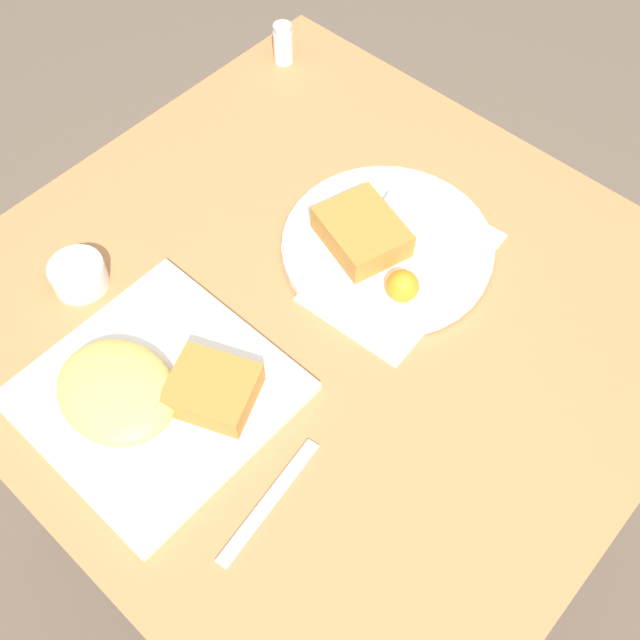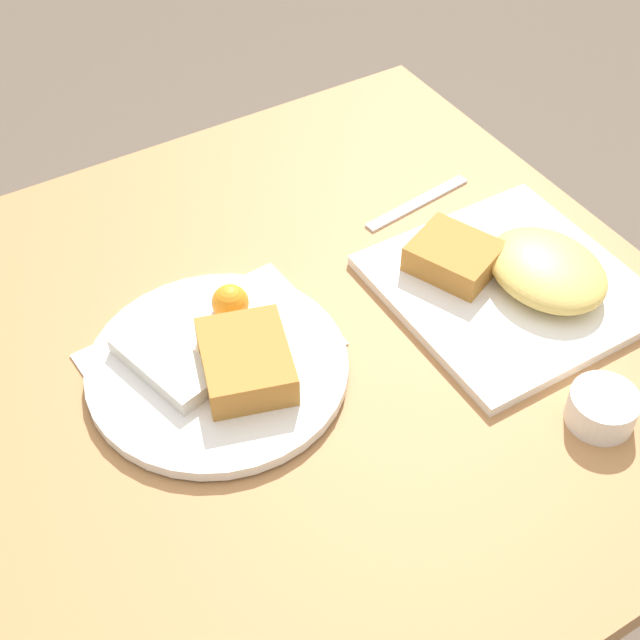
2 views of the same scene
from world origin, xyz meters
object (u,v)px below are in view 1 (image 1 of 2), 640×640
Objects in this scene: plate_oval_far at (385,243)px; plate_square_near at (149,392)px; salt_shaker at (283,46)px; sauce_ramekin at (78,274)px; butter_knife at (269,501)px.

plate_square_near is at bearing -99.69° from plate_oval_far.
plate_oval_far is (0.06, 0.37, -0.00)m from plate_square_near.
plate_oval_far is 0.44m from salt_shaker.
plate_oval_far is 0.42m from sauce_ramekin.
sauce_ramekin is at bearing 165.63° from plate_square_near.
salt_shaker is at bearing 103.00° from sauce_ramekin.
sauce_ramekin is 0.42× the size of butter_knife.
plate_square_near is 1.64× the size of butter_knife.
sauce_ramekin is at bearing -77.00° from salt_shaker.
sauce_ramekin is 1.08× the size of salt_shaker.
plate_oval_far is 4.27× the size of salt_shaker.
butter_knife is at bearing -6.80° from sauce_ramekin.
salt_shaker is at bearing 152.41° from plate_oval_far.
salt_shaker reaches higher than plate_square_near.
salt_shaker is 0.77m from butter_knife.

